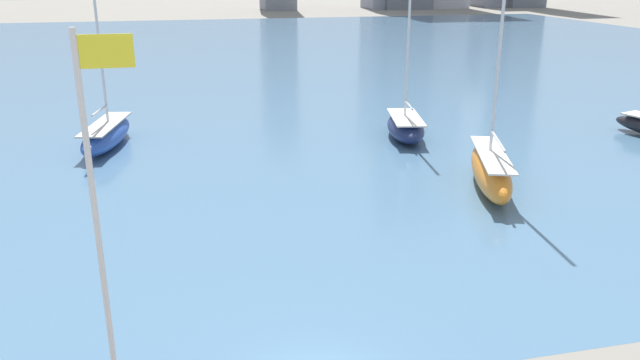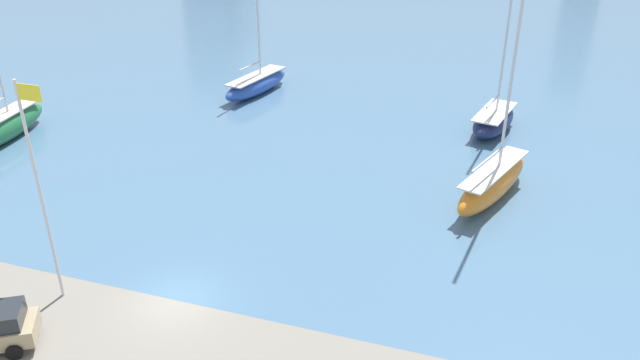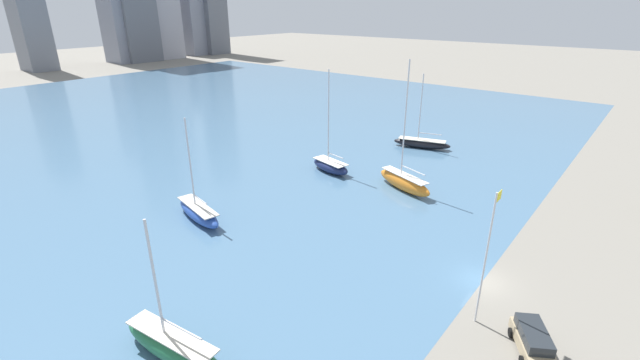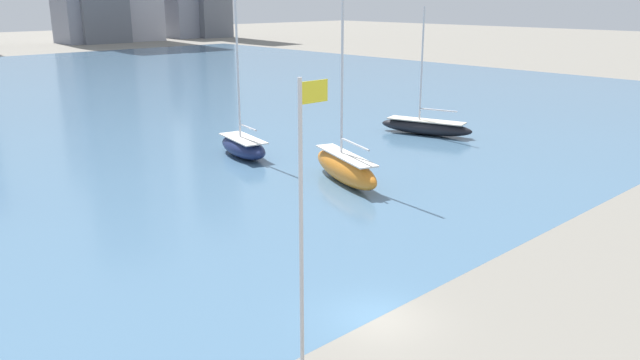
# 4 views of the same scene
# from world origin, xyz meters

# --- Properties ---
(ground_plane) EXTENTS (500.00, 500.00, 0.00)m
(ground_plane) POSITION_xyz_m (0.00, 0.00, 0.00)
(ground_plane) COLOR gray
(flag_pole) EXTENTS (1.24, 0.14, 10.75)m
(flag_pole) POSITION_xyz_m (-5.35, -1.31, 5.85)
(flag_pole) COLOR silver
(flag_pole) RESTS_ON ground_plane
(sailboat_black) EXTENTS (4.77, 9.62, 12.25)m
(sailboat_black) POSITION_xyz_m (31.12, 21.26, 0.83)
(sailboat_black) COLOR black
(sailboat_black) RESTS_ON harbor_water
(sailboat_orange) EXTENTS (4.65, 9.10, 16.47)m
(sailboat_orange) POSITION_xyz_m (13.39, 15.02, 1.20)
(sailboat_orange) COLOR orange
(sailboat_orange) RESTS_ON harbor_water
(sailboat_navy) EXTENTS (3.86, 7.24, 14.44)m
(sailboat_navy) POSITION_xyz_m (12.64, 26.44, 0.96)
(sailboat_navy) COLOR #19234C
(sailboat_navy) RESTS_ON harbor_water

